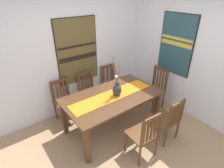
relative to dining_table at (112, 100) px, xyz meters
The scene contains 14 objects.
ground_plane 1.00m from the dining_table, 102.90° to the right, with size 6.40×6.40×0.03m, color #A37F5B.
wall_back 1.34m from the dining_table, 98.29° to the left, with size 6.40×0.12×2.70m, color silver.
wall_side 1.97m from the dining_table, 23.12° to the right, with size 0.12×6.40×2.70m, color silver.
dining_table is the anchor object (origin of this frame).
table_runner 0.11m from the dining_table, behind, with size 1.66×0.36×0.01m, color orange.
centerpiece_vase 0.26m from the dining_table, 37.67° to the right, with size 0.25×0.22×0.78m.
chair_0 0.86m from the dining_table, 91.37° to the left, with size 0.44×0.44×0.90m.
chair_1 1.07m from the dining_table, 126.10° to the left, with size 0.45×0.45×0.90m.
chair_2 1.09m from the dining_table, 54.55° to the left, with size 0.42×0.42×0.90m.
chair_3 1.07m from the dining_table, 55.00° to the right, with size 0.42×0.42×0.89m.
chair_4 0.90m from the dining_table, 91.72° to the right, with size 0.45×0.45×0.92m.
chair_5 1.28m from the dining_table, ahead, with size 0.42×0.42×0.97m.
painting_on_back_wall 1.29m from the dining_table, 95.54° to the left, with size 0.93×0.05×1.38m.
painting_on_side_wall 1.83m from the dining_table, ahead, with size 0.05×0.80×1.27m.
Camera 1 is at (-1.57, -1.55, 2.55)m, focal length 28.85 mm.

